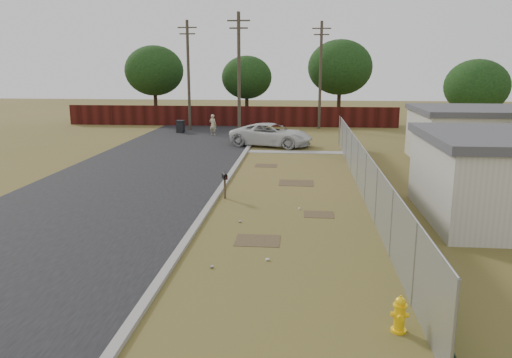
# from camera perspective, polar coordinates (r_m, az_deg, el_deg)

# --- Properties ---
(ground) EXTENTS (120.00, 120.00, 0.00)m
(ground) POSITION_cam_1_polar(r_m,az_deg,el_deg) (20.49, 3.67, -2.37)
(ground) COLOR brown
(ground) RESTS_ON ground
(street) EXTENTS (15.10, 60.00, 0.12)m
(street) POSITION_cam_1_polar(r_m,az_deg,el_deg) (29.25, -9.22, 2.13)
(street) COLOR black
(street) RESTS_ON ground
(chainlink_fence) EXTENTS (0.10, 27.06, 2.02)m
(chainlink_fence) POSITION_cam_1_polar(r_m,az_deg,el_deg) (21.45, 12.14, 0.25)
(chainlink_fence) COLOR gray
(chainlink_fence) RESTS_ON ground
(privacy_fence) EXTENTS (30.00, 0.12, 1.80)m
(privacy_fence) POSITION_cam_1_polar(r_m,az_deg,el_deg) (45.46, -3.01, 7.19)
(privacy_fence) COLOR #41110E
(privacy_fence) RESTS_ON ground
(utility_poles) EXTENTS (12.60, 8.24, 9.00)m
(utility_poles) POSITION_cam_1_polar(r_m,az_deg,el_deg) (40.66, -0.64, 11.90)
(utility_poles) COLOR #473C2F
(utility_poles) RESTS_ON ground
(houses) EXTENTS (9.30, 17.24, 3.10)m
(houses) POSITION_cam_1_polar(r_m,az_deg,el_deg) (24.97, 26.82, 2.68)
(houses) COLOR beige
(houses) RESTS_ON ground
(horizon_trees) EXTENTS (33.32, 31.94, 7.78)m
(horizon_trees) POSITION_cam_1_polar(r_m,az_deg,el_deg) (43.33, 5.83, 11.81)
(horizon_trees) COLOR #352418
(horizon_trees) RESTS_ON ground
(fire_hydrant) EXTENTS (0.37, 0.37, 0.81)m
(fire_hydrant) POSITION_cam_1_polar(r_m,az_deg,el_deg) (11.00, 16.09, -14.70)
(fire_hydrant) COLOR yellow
(fire_hydrant) RESTS_ON ground
(mailbox) EXTENTS (0.30, 0.47, 1.08)m
(mailbox) POSITION_cam_1_polar(r_m,az_deg,el_deg) (20.47, -3.60, 0.08)
(mailbox) COLOR brown
(mailbox) RESTS_ON ground
(pickup_truck) EXTENTS (6.04, 4.00, 1.54)m
(pickup_truck) POSITION_cam_1_polar(r_m,az_deg,el_deg) (34.06, 1.78, 5.08)
(pickup_truck) COLOR silver
(pickup_truck) RESTS_ON ground
(pedestrian) EXTENTS (0.71, 0.59, 1.65)m
(pedestrian) POSITION_cam_1_polar(r_m,az_deg,el_deg) (39.38, -4.95, 6.18)
(pedestrian) COLOR #C3B98F
(pedestrian) RESTS_ON ground
(trash_bin) EXTENTS (0.68, 0.75, 0.99)m
(trash_bin) POSITION_cam_1_polar(r_m,az_deg,el_deg) (41.47, -8.63, 5.98)
(trash_bin) COLOR black
(trash_bin) RESTS_ON ground
(scattered_litter) EXTENTS (2.43, 5.96, 0.07)m
(scattered_litter) POSITION_cam_1_polar(r_m,az_deg,el_deg) (16.11, 0.17, -6.48)
(scattered_litter) COLOR silver
(scattered_litter) RESTS_ON ground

